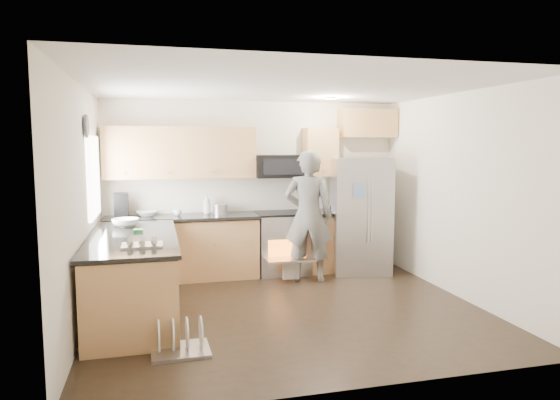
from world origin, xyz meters
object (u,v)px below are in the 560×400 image
object	(u,v)px
stove_range	(282,229)
person	(308,216)
refrigerator	(360,216)
dish_rack	(180,343)

from	to	relation	value
stove_range	person	world-z (taller)	person
stove_range	refrigerator	size ratio (longest dim) A/B	1.03
stove_range	dish_rack	bearing A→B (deg)	-122.13
refrigerator	person	size ratio (longest dim) A/B	0.93
refrigerator	person	xyz separation A→B (m)	(-0.91, -0.27, 0.07)
refrigerator	person	distance (m)	0.96
stove_range	person	size ratio (longest dim) A/B	0.95
stove_range	refrigerator	xyz separation A→B (m)	(1.17, -0.24, 0.20)
dish_rack	person	bearing A→B (deg)	47.86
person	dish_rack	distance (m)	2.97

